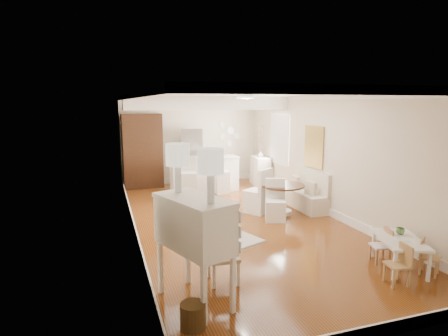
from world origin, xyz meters
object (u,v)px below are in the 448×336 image
secretary_bureau (194,251)px  kids_chair_a (397,264)px  kids_chair_b (381,245)px  slip_chair_far (257,190)px  dining_table (282,199)px  bar_stool_left (188,178)px  kids_table (399,253)px  slip_chair_near (276,200)px  gustavian_armchair (223,256)px  fridge (202,156)px  wicker_basket (193,316)px  bar_stool_right (221,176)px  pantry_cabinet (143,151)px  kids_chair_c (430,257)px  breakfast_counter (204,174)px  sideboard (260,171)px

secretary_bureau → kids_chair_a: 2.98m
kids_chair_b → slip_chair_far: slip_chair_far is taller
dining_table → bar_stool_left: (-1.78, 2.23, 0.21)m
dining_table → kids_chair_b: bearing=-83.9°
kids_table → slip_chair_near: bearing=105.6°
gustavian_armchair → fridge: size_ratio=0.45×
dining_table → wicker_basket: bearing=-128.7°
fridge → kids_chair_a: bearing=-83.1°
dining_table → slip_chair_far: bearing=147.9°
kids_chair_a → dining_table: 3.70m
gustavian_armchair → dining_table: gustavian_armchair is taller
slip_chair_near → fridge: (-0.56, 4.36, 0.43)m
bar_stool_right → fridge: 1.53m
kids_table → dining_table: dining_table is taller
kids_chair_b → pantry_cabinet: size_ratio=0.26×
kids_chair_c → fridge: size_ratio=0.32×
fridge → pantry_cabinet: bearing=179.1°
breakfast_counter → kids_table: bearing=-75.8°
kids_chair_a → kids_chair_b: (0.31, 0.71, -0.01)m
kids_table → dining_table: 3.31m
secretary_bureau → bar_stool_right: 6.17m
slip_chair_near → pantry_cabinet: pantry_cabinet is taller
secretary_bureau → gustavian_armchair: size_ratio=1.80×
secretary_bureau → kids_table: 3.40m
slip_chair_near → dining_table: bearing=70.6°
dining_table → pantry_cabinet: (-2.82, 3.98, 0.79)m
gustavian_armchair → bar_stool_left: size_ratio=0.70×
slip_chair_near → breakfast_counter: breakfast_counter is taller
slip_chair_near → kids_chair_c: bearing=-49.2°
gustavian_armchair → kids_table: size_ratio=0.81×
secretary_bureau → pantry_cabinet: bearing=67.9°
fridge → bar_stool_right: bearing=-82.6°
slip_chair_far → sideboard: 3.06m
bar_stool_left → bar_stool_right: (1.05, 0.26, -0.06)m
kids_table → pantry_cabinet: bearing=114.2°
kids_table → bar_stool_right: 5.89m
slip_chair_far → sideboard: slip_chair_far is taller
kids_chair_c → slip_chair_near: 3.38m
slip_chair_near → fridge: fridge is taller
kids_chair_b → breakfast_counter: size_ratio=0.29×
kids_chair_c → wicker_basket: bearing=148.9°
kids_chair_c → bar_stool_left: bar_stool_left is taller
gustavian_armchair → kids_chair_c: gustavian_armchair is taller
kids_chair_c → pantry_cabinet: bearing=80.3°
gustavian_armchair → slip_chair_far: bearing=-26.6°
secretary_bureau → fridge: 7.51m
bar_stool_right → secretary_bureau: bearing=-116.6°
breakfast_counter → pantry_cabinet: 2.11m
kids_chair_c → pantry_cabinet: (-3.55, 7.59, 0.87)m
gustavian_armchair → bar_stool_right: (1.65, 5.33, 0.11)m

